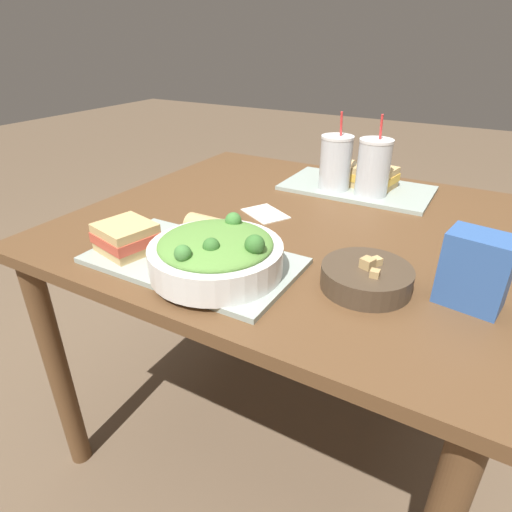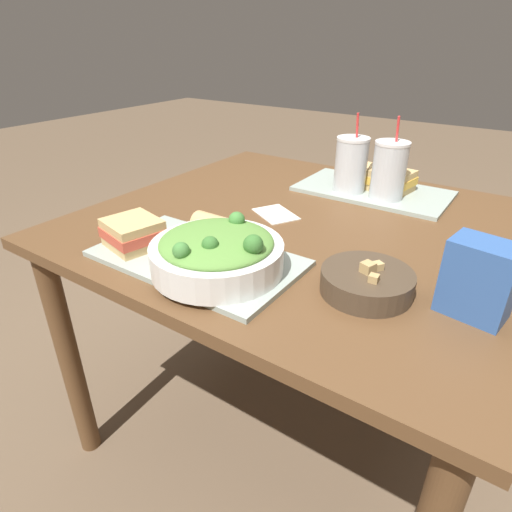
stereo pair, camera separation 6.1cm
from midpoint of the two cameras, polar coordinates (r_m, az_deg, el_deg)
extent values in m
plane|color=brown|center=(1.63, 2.71, -20.85)|extent=(12.00, 12.00, 0.00)
cube|color=brown|center=(1.17, 3.52, 4.28)|extent=(1.13, 1.05, 0.03)
cylinder|color=brown|center=(1.39, -26.13, -13.42)|extent=(0.06, 0.06, 0.74)
cylinder|color=brown|center=(1.93, -4.04, 1.52)|extent=(0.06, 0.06, 0.74)
cylinder|color=brown|center=(1.67, 26.54, -6.29)|extent=(0.06, 0.06, 0.74)
cube|color=#99A89E|center=(0.95, -10.19, -0.63)|extent=(0.46, 0.26, 0.01)
cube|color=#99A89E|center=(1.42, 12.07, 8.84)|extent=(0.46, 0.26, 0.01)
cylinder|color=white|center=(0.88, -7.31, -0.35)|extent=(0.27, 0.27, 0.06)
ellipsoid|color=#5B8E3D|center=(0.86, -7.45, 1.63)|extent=(0.23, 0.23, 0.04)
sphere|color=#427F38|center=(0.92, -4.95, 4.72)|extent=(0.04, 0.04, 0.04)
sphere|color=#38702D|center=(0.80, -2.35, 1.48)|extent=(0.04, 0.04, 0.04)
sphere|color=#38702D|center=(0.81, -8.14, 1.26)|extent=(0.03, 0.03, 0.03)
sphere|color=#427F38|center=(0.79, -11.92, 0.29)|extent=(0.03, 0.03, 0.03)
cube|color=beige|center=(0.82, -7.99, 0.92)|extent=(0.04, 0.04, 0.01)
cube|color=beige|center=(0.86, -10.28, 2.02)|extent=(0.06, 0.06, 0.01)
cylinder|color=#473828|center=(0.86, 12.53, -2.85)|extent=(0.18, 0.18, 0.05)
cylinder|color=#4C2814|center=(0.85, 12.65, -1.84)|extent=(0.16, 0.16, 0.01)
cube|color=tan|center=(0.82, 13.51, -2.41)|extent=(0.02, 0.02, 0.02)
cube|color=tan|center=(0.84, 12.65, -1.06)|extent=(0.03, 0.03, 0.02)
cube|color=tan|center=(0.86, 13.82, -0.80)|extent=(0.02, 0.02, 0.02)
cube|color=tan|center=(1.02, -18.41, 1.24)|extent=(0.14, 0.13, 0.02)
cube|color=#C64C38|center=(1.01, -18.60, 2.36)|extent=(0.14, 0.14, 0.02)
cube|color=tan|center=(1.00, -18.78, 3.50)|extent=(0.14, 0.13, 0.02)
cylinder|color=tan|center=(1.01, -7.67, 3.55)|extent=(0.13, 0.06, 0.06)
cylinder|color=beige|center=(0.98, -4.87, 2.85)|extent=(0.01, 0.05, 0.05)
cube|color=tan|center=(1.42, 14.11, 9.29)|extent=(0.14, 0.12, 0.02)
cube|color=#EFB742|center=(1.41, 14.22, 10.14)|extent=(0.15, 0.13, 0.02)
cube|color=tan|center=(1.41, 14.32, 10.99)|extent=(0.14, 0.12, 0.02)
cylinder|color=tan|center=(1.52, 10.22, 11.67)|extent=(0.10, 0.07, 0.06)
cylinder|color=beige|center=(1.51, 11.67, 11.35)|extent=(0.01, 0.05, 0.05)
cylinder|color=silver|center=(1.36, 9.27, 12.00)|extent=(0.10, 0.10, 0.16)
cylinder|color=black|center=(1.37, 9.24, 11.60)|extent=(0.09, 0.09, 0.13)
cylinder|color=white|center=(1.34, 9.54, 15.35)|extent=(0.10, 0.10, 0.01)
cylinder|color=red|center=(1.34, 9.97, 16.78)|extent=(0.01, 0.02, 0.08)
cylinder|color=silver|center=(1.33, 14.08, 11.18)|extent=(0.10, 0.10, 0.16)
cylinder|color=maroon|center=(1.33, 14.02, 10.76)|extent=(0.09, 0.09, 0.13)
cylinder|color=white|center=(1.31, 14.50, 14.66)|extent=(0.10, 0.10, 0.01)
cylinder|color=red|center=(1.30, 15.01, 16.11)|extent=(0.01, 0.02, 0.08)
cube|color=#335BA3|center=(0.85, 25.43, -1.80)|extent=(0.12, 0.09, 0.14)
cube|color=silver|center=(1.20, -0.21, 5.65)|extent=(0.15, 0.14, 0.00)
camera|label=1|loc=(0.03, -92.05, -1.08)|focal=30.00mm
camera|label=2|loc=(0.03, 87.95, 1.08)|focal=30.00mm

